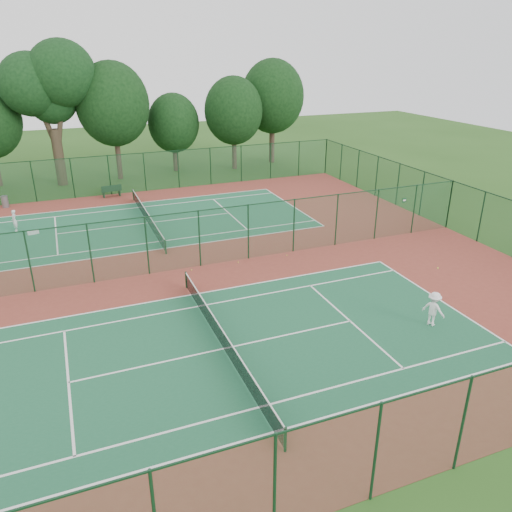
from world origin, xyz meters
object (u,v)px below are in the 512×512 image
Objects in this scene: trash_bin at (5,202)px; player_far at (14,221)px; kit_bag at (33,232)px; player_near at (433,309)px; bench at (112,191)px; big_tree at (49,83)px.

player_far is at bearing -81.11° from trash_bin.
player_far is 1.73m from kit_bag.
player_near reaches higher than player_far.
player_near reaches higher than bench.
big_tree reaches higher than player_far.
big_tree reaches higher than player_near.
bench reaches higher than trash_bin.
player_far reaches higher than bench.
big_tree is (4.71, 6.10, 8.64)m from trash_bin.
player_near is 28.52m from player_far.
kit_bag is 0.06× the size of big_tree.
kit_bag is at bearing -100.55° from big_tree.
big_tree reaches higher than kit_bag.
trash_bin is (-19.83, 27.96, -0.38)m from player_near.
bench is 11.21m from big_tree.
big_tree is (-3.73, 6.19, 8.57)m from bench.
player_near is 38.16m from big_tree.
trash_bin is at bearing 11.37° from player_near.
player_far is 15.57m from big_tree.
player_far is (-18.81, 21.43, -0.08)m from player_near.
big_tree is at bearing 52.30° from trash_bin.
player_near is 2.30× the size of kit_bag.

